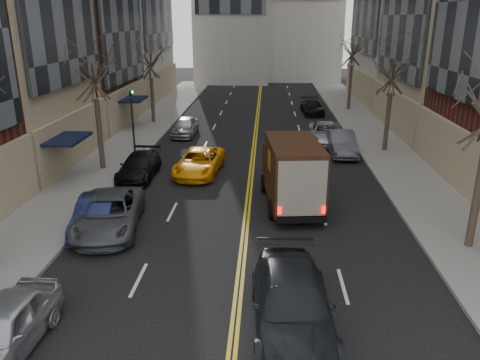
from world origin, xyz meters
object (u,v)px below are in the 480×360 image
Objects in this scene: pedestrian at (287,167)px; observer_sedan at (292,304)px; ups_truck at (292,173)px; taxi at (199,162)px.

observer_sedan is at bearing 175.85° from pedestrian.
pedestrian is at bearing 85.72° from observer_sedan.
taxi is at bearing 131.83° from ups_truck.
observer_sedan is 1.14× the size of taxi.
ups_truck is at bearing 84.73° from observer_sedan.
taxi is 5.14m from pedestrian.
observer_sedan is 12.81m from pedestrian.
observer_sedan is at bearing -98.57° from ups_truck.
pedestrian is (-0.08, 3.28, -0.74)m from ups_truck.
ups_truck is 1.23× the size of taxi.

